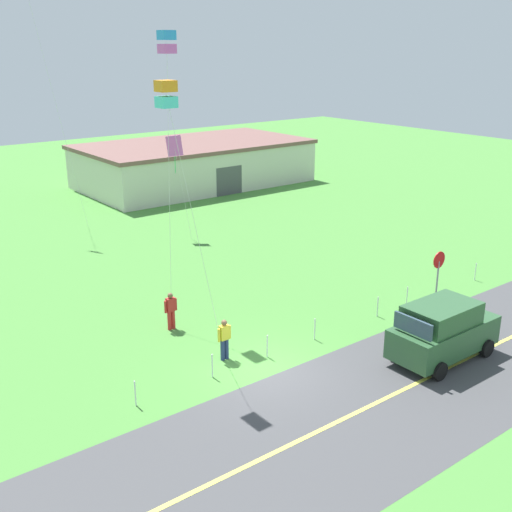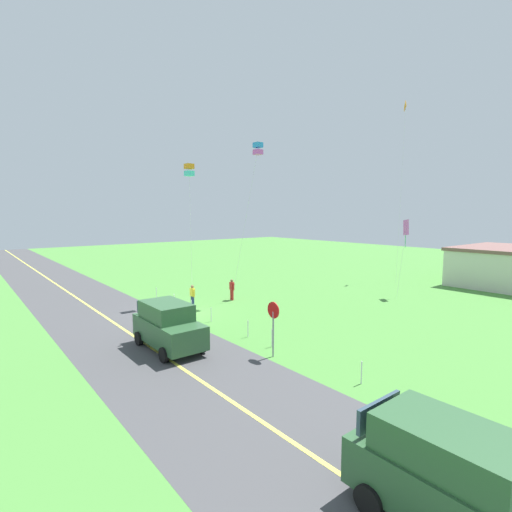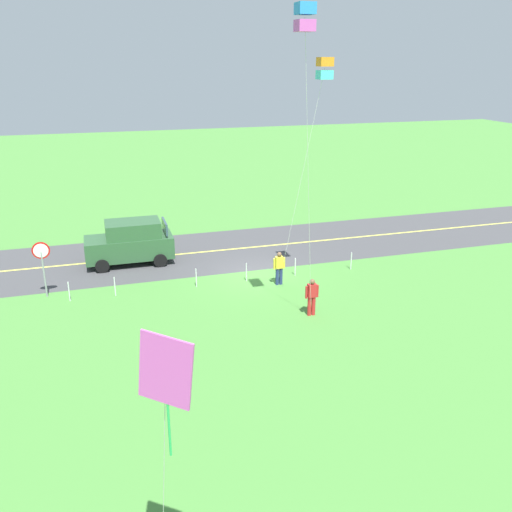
{
  "view_description": "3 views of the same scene",
  "coord_description": "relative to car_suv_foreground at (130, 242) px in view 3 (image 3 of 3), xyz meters",
  "views": [
    {
      "loc": [
        -12.71,
        -15.84,
        11.16
      ],
      "look_at": [
        3.2,
        4.63,
        2.44
      ],
      "focal_mm": 44.33,
      "sensor_mm": 36.0,
      "label": 1
    },
    {
      "loc": [
        22.3,
        -11.18,
        6.5
      ],
      "look_at": [
        3.46,
        3.89,
        3.83
      ],
      "focal_mm": 26.61,
      "sensor_mm": 36.0,
      "label": 2
    },
    {
      "loc": [
        7.16,
        24.07,
        9.98
      ],
      "look_at": [
        1.44,
        4.89,
        2.79
      ],
      "focal_mm": 38.46,
      "sensor_mm": 36.0,
      "label": 3
    }
  ],
  "objects": [
    {
      "name": "ground_plane",
      "position": [
        -5.71,
        3.36,
        -1.2
      ],
      "size": [
        120.0,
        120.0,
        0.1
      ],
      "primitive_type": "cube",
      "color": "#478438"
    },
    {
      "name": "asphalt_road",
      "position": [
        -5.71,
        -0.64,
        -1.15
      ],
      "size": [
        120.0,
        7.0,
        0.0
      ],
      "primitive_type": "cube",
      "color": "#424244",
      "rests_on": "ground"
    },
    {
      "name": "road_centre_stripe",
      "position": [
        -5.71,
        -0.64,
        -1.15
      ],
      "size": [
        120.0,
        0.16,
        0.0
      ],
      "primitive_type": "cube",
      "color": "#E5E04C",
      "rests_on": "asphalt_road"
    },
    {
      "name": "car_suv_foreground",
      "position": [
        0.0,
        0.0,
        0.0
      ],
      "size": [
        4.4,
        2.12,
        2.24
      ],
      "color": "#2D5633",
      "rests_on": "ground"
    },
    {
      "name": "stop_sign",
      "position": [
        3.99,
        3.26,
        0.65
      ],
      "size": [
        0.76,
        0.08,
        2.56
      ],
      "color": "gray",
      "rests_on": "ground"
    },
    {
      "name": "person_adult_near",
      "position": [
        -6.4,
        4.89,
        -0.29
      ],
      "size": [
        0.58,
        0.22,
        1.6
      ],
      "rotation": [
        0.0,
        0.0,
        2.05
      ],
      "color": "navy",
      "rests_on": "ground"
    },
    {
      "name": "person_adult_companion",
      "position": [
        -6.61,
        8.39,
        -0.29
      ],
      "size": [
        0.58,
        0.22,
        1.6
      ],
      "rotation": [
        0.0,
        0.0,
        4.78
      ],
      "color": "red",
      "rests_on": "ground"
    },
    {
      "name": "kite_red_low",
      "position": [
        -7.95,
        5.68,
        8.46
      ],
      "size": [
        1.84,
        1.08,
        10.07
      ],
      "color": "silver",
      "rests_on": "ground"
    },
    {
      "name": "kite_blue_mid",
      "position": [
        -5.38,
        9.92,
        10.04
      ],
      "size": [
        1.53,
        1.82,
        11.67
      ],
      "color": "silver",
      "rests_on": "ground"
    },
    {
      "name": "kite_green_far",
      "position": [
        0.69,
        19.96,
        4.21
      ],
      "size": [
        0.85,
        1.58,
        6.1
      ],
      "color": "silver",
      "rests_on": "ground"
    },
    {
      "name": "fence_post_0",
      "position": [
        -10.52,
        4.06,
        -0.7
      ],
      "size": [
        0.05,
        0.05,
        0.9
      ],
      "primitive_type": "cylinder",
      "color": "silver",
      "rests_on": "ground"
    },
    {
      "name": "fence_post_1",
      "position": [
        -7.52,
        4.06,
        -0.7
      ],
      "size": [
        0.05,
        0.05,
        0.9
      ],
      "primitive_type": "cylinder",
      "color": "silver",
      "rests_on": "ground"
    },
    {
      "name": "fence_post_2",
      "position": [
        -5.04,
        4.06,
        -0.7
      ],
      "size": [
        0.05,
        0.05,
        0.9
      ],
      "primitive_type": "cylinder",
      "color": "silver",
      "rests_on": "ground"
    },
    {
      "name": "fence_post_3",
      "position": [
        -2.62,
        4.06,
        -0.7
      ],
      "size": [
        0.05,
        0.05,
        0.9
      ],
      "primitive_type": "cylinder",
      "color": "silver",
      "rests_on": "ground"
    },
    {
      "name": "fence_post_4",
      "position": [
        1.05,
        4.06,
        -0.7
      ],
      "size": [
        0.05,
        0.05,
        0.9
      ],
      "primitive_type": "cylinder",
      "color": "silver",
      "rests_on": "ground"
    },
    {
      "name": "fence_post_5",
      "position": [
        3.0,
        4.06,
        -0.7
      ],
      "size": [
        0.05,
        0.05,
        0.9
      ],
      "primitive_type": "cylinder",
      "color": "silver",
      "rests_on": "ground"
    }
  ]
}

